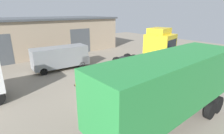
{
  "coord_description": "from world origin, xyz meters",
  "views": [
    {
      "loc": [
        -7.41,
        -8.99,
        6.04
      ],
      "look_at": [
        1.36,
        1.76,
        1.6
      ],
      "focal_mm": 28.0,
      "sensor_mm": 36.0,
      "label": 1
    }
  ],
  "objects_px": {
    "container_trailer_green": "(171,84)",
    "delivery_van_grey": "(62,57)",
    "delivery_van_blue": "(221,65)",
    "traffic_cone": "(77,83)",
    "tractor_unit_yellow": "(155,51)"
  },
  "relations": [
    {
      "from": "delivery_van_blue",
      "to": "traffic_cone",
      "type": "distance_m",
      "value": 13.03
    },
    {
      "from": "delivery_van_grey",
      "to": "delivery_van_blue",
      "type": "xyz_separation_m",
      "value": [
        9.93,
        -12.11,
        0.07
      ]
    },
    {
      "from": "tractor_unit_yellow",
      "to": "delivery_van_grey",
      "type": "bearing_deg",
      "value": -145.21
    },
    {
      "from": "container_trailer_green",
      "to": "delivery_van_grey",
      "type": "relative_size",
      "value": 1.52
    },
    {
      "from": "container_trailer_green",
      "to": "tractor_unit_yellow",
      "type": "bearing_deg",
      "value": -138.25
    },
    {
      "from": "delivery_van_grey",
      "to": "delivery_van_blue",
      "type": "distance_m",
      "value": 15.66
    },
    {
      "from": "container_trailer_green",
      "to": "traffic_cone",
      "type": "xyz_separation_m",
      "value": [
        -1.08,
        8.11,
        -2.3
      ]
    },
    {
      "from": "tractor_unit_yellow",
      "to": "traffic_cone",
      "type": "bearing_deg",
      "value": -113.42
    },
    {
      "from": "delivery_van_grey",
      "to": "traffic_cone",
      "type": "bearing_deg",
      "value": -97.01
    },
    {
      "from": "container_trailer_green",
      "to": "traffic_cone",
      "type": "distance_m",
      "value": 8.5
    },
    {
      "from": "container_trailer_green",
      "to": "delivery_van_grey",
      "type": "bearing_deg",
      "value": -89.96
    },
    {
      "from": "delivery_van_blue",
      "to": "traffic_cone",
      "type": "xyz_separation_m",
      "value": [
        -10.94,
        6.99,
        -1.15
      ]
    },
    {
      "from": "delivery_van_grey",
      "to": "delivery_van_blue",
      "type": "relative_size",
      "value": 0.99
    },
    {
      "from": "delivery_van_grey",
      "to": "traffic_cone",
      "type": "xyz_separation_m",
      "value": [
        -1.01,
        -5.12,
        -1.09
      ]
    },
    {
      "from": "tractor_unit_yellow",
      "to": "traffic_cone",
      "type": "xyz_separation_m",
      "value": [
        -8.12,
        1.77,
        -1.87
      ]
    }
  ]
}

